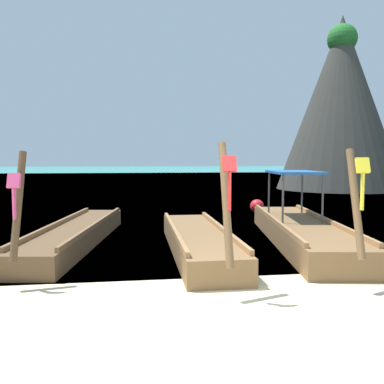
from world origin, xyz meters
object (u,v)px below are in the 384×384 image
(longtail_boat_red_ribbon, at_px, (198,241))
(karst_rock, at_px, (343,108))
(longtail_boat_pink_ribbon, at_px, (76,234))
(mooring_buoy_near, at_px, (257,206))
(longtail_boat_yellow_ribbon, at_px, (300,230))

(longtail_boat_red_ribbon, bearing_deg, karst_rock, 54.35)
(longtail_boat_red_ribbon, bearing_deg, longtail_boat_pink_ribbon, 155.40)
(karst_rock, bearing_deg, longtail_boat_red_ribbon, -125.65)
(karst_rock, bearing_deg, mooring_buoy_near, -129.38)
(longtail_boat_pink_ribbon, relative_size, karst_rock, 0.56)
(longtail_boat_red_ribbon, height_order, karst_rock, karst_rock)
(longtail_boat_red_ribbon, height_order, mooring_buoy_near, longtail_boat_red_ribbon)
(longtail_boat_red_ribbon, xyz_separation_m, mooring_buoy_near, (3.25, 6.26, 0.01))
(karst_rock, xyz_separation_m, mooring_buoy_near, (-9.78, -11.92, -5.42))
(longtail_boat_yellow_ribbon, xyz_separation_m, karst_rock, (10.36, 17.49, 5.37))
(longtail_boat_pink_ribbon, height_order, longtail_boat_red_ribbon, longtail_boat_red_ribbon)
(longtail_boat_red_ribbon, xyz_separation_m, longtail_boat_yellow_ribbon, (2.67, 0.69, 0.06))
(karst_rock, distance_m, mooring_buoy_near, 16.34)
(longtail_boat_pink_ribbon, bearing_deg, mooring_buoy_near, 39.29)
(longtail_boat_pink_ribbon, distance_m, longtail_boat_yellow_ribbon, 5.53)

